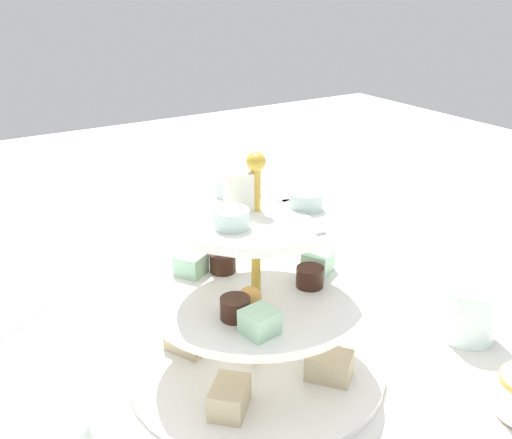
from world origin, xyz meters
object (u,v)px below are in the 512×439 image
(tiered_serving_stand, at_px, (256,310))
(water_glass_mid_back, at_px, (308,245))
(butter_knife_left, at_px, (43,306))
(water_glass_short_left, at_px, (470,313))

(tiered_serving_stand, xyz_separation_m, water_glass_mid_back, (0.15, -0.19, -0.03))
(tiered_serving_stand, height_order, water_glass_mid_back, tiered_serving_stand)
(tiered_serving_stand, relative_size, butter_knife_left, 1.69)
(tiered_serving_stand, bearing_deg, water_glass_short_left, -107.81)
(tiered_serving_stand, distance_m, water_glass_short_left, 0.27)
(tiered_serving_stand, distance_m, water_glass_mid_back, 0.24)
(water_glass_short_left, bearing_deg, butter_knife_left, 50.44)
(tiered_serving_stand, height_order, water_glass_short_left, tiered_serving_stand)
(butter_knife_left, bearing_deg, water_glass_mid_back, 123.36)
(water_glass_short_left, distance_m, butter_knife_left, 0.55)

